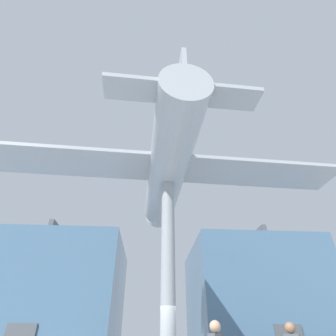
% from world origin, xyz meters
% --- Properties ---
extents(glass_pavilion_left, '(10.43, 10.63, 9.26)m').
position_xyz_m(glass_pavilion_left, '(-8.40, 13.74, 4.34)').
color(glass_pavilion_left, slate).
rests_on(glass_pavilion_left, ground_plane).
extents(glass_pavilion_right, '(10.43, 10.63, 9.26)m').
position_xyz_m(glass_pavilion_right, '(8.40, 13.74, 4.34)').
color(glass_pavilion_right, slate).
rests_on(glass_pavilion_right, ground_plane).
extents(support_pylon_central, '(0.58, 0.58, 7.68)m').
position_xyz_m(support_pylon_central, '(0.00, 0.00, 3.84)').
color(support_pylon_central, '#999EA3').
rests_on(support_pylon_central, ground_plane).
extents(suspended_airplane, '(17.43, 11.93, 2.98)m').
position_xyz_m(suspended_airplane, '(-0.01, 0.16, 8.64)').
color(suspended_airplane, '#B2B7BC').
rests_on(suspended_airplane, support_pylon_central).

